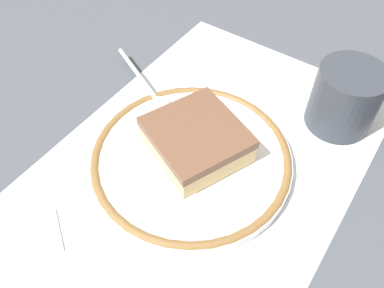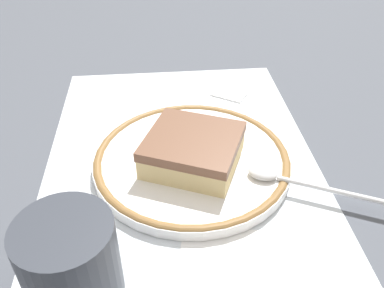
% 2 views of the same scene
% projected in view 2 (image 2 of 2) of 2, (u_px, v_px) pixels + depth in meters
% --- Properties ---
extents(ground_plane, '(2.40, 2.40, 0.00)m').
position_uv_depth(ground_plane, '(182.00, 167.00, 0.49)').
color(ground_plane, '#4C515B').
extents(placemat, '(0.48, 0.32, 0.00)m').
position_uv_depth(placemat, '(182.00, 166.00, 0.49)').
color(placemat, silver).
rests_on(placemat, ground_plane).
extents(plate, '(0.23, 0.23, 0.02)m').
position_uv_depth(plate, '(192.00, 161.00, 0.48)').
color(plate, white).
rests_on(plate, placemat).
extents(cake_slice, '(0.13, 0.13, 0.04)m').
position_uv_depth(cake_slice, '(193.00, 150.00, 0.46)').
color(cake_slice, beige).
rests_on(cake_slice, plate).
extents(spoon, '(0.08, 0.14, 0.01)m').
position_uv_depth(spoon, '(284.00, 178.00, 0.44)').
color(spoon, silver).
rests_on(spoon, plate).
extents(cup, '(0.08, 0.08, 0.08)m').
position_uv_depth(cup, '(71.00, 266.00, 0.33)').
color(cup, '#383D47').
rests_on(cup, placemat).
extents(napkin, '(0.15, 0.12, 0.00)m').
position_uv_depth(napkin, '(234.00, 286.00, 0.36)').
color(napkin, white).
rests_on(napkin, placemat).
extents(sugar_packet, '(0.05, 0.06, 0.01)m').
position_uv_depth(sugar_packet, '(228.00, 93.00, 0.62)').
color(sugar_packet, white).
rests_on(sugar_packet, placemat).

